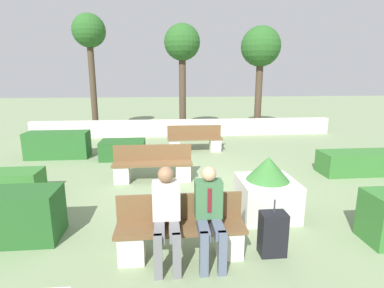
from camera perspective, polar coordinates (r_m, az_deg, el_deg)
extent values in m
plane|color=gray|center=(7.24, 1.98, -7.81)|extent=(60.00, 60.00, 0.00)
cube|color=beige|center=(12.95, -1.39, 3.11)|extent=(12.80, 0.30, 0.71)
cube|color=brown|center=(4.41, -2.13, -15.77)|extent=(1.85, 0.44, 0.05)
cube|color=brown|center=(4.53, -2.33, -11.79)|extent=(1.85, 0.04, 0.40)
cube|color=beige|center=(4.55, -11.35, -18.49)|extent=(0.36, 0.40, 0.42)
cube|color=beige|center=(4.61, 6.98, -17.85)|extent=(0.36, 0.40, 0.42)
cube|color=brown|center=(7.42, -7.52, -3.75)|extent=(1.95, 0.44, 0.05)
cube|color=brown|center=(7.59, -7.51, -1.60)|extent=(1.95, 0.04, 0.40)
cube|color=beige|center=(7.56, -13.14, -5.55)|extent=(0.36, 0.40, 0.42)
cube|color=beige|center=(7.50, -1.75, -5.36)|extent=(0.36, 0.40, 0.42)
cube|color=brown|center=(10.24, 0.56, 1.01)|extent=(1.87, 0.44, 0.05)
cube|color=brown|center=(10.43, 0.43, 2.49)|extent=(1.87, 0.04, 0.40)
cube|color=beige|center=(10.25, -3.37, -0.36)|extent=(0.36, 0.40, 0.42)
cube|color=beige|center=(10.39, 4.43, -0.19)|extent=(0.36, 0.40, 0.42)
cube|color=#515B70|center=(4.21, 2.17, -15.88)|extent=(0.14, 0.46, 0.13)
cube|color=#515B70|center=(4.24, 4.96, -15.71)|extent=(0.14, 0.46, 0.13)
cube|color=#515B70|center=(4.13, 2.29, -20.30)|extent=(0.11, 0.11, 0.60)
cube|color=#515B70|center=(4.17, 5.78, -20.05)|extent=(0.11, 0.11, 0.60)
cube|color=#3D6B42|center=(4.29, 3.14, -10.34)|extent=(0.38, 0.22, 0.54)
sphere|color=tan|center=(4.13, 3.24, -5.69)|extent=(0.21, 0.21, 0.21)
cube|color=maroon|center=(4.17, 3.38, -10.71)|extent=(0.06, 0.01, 0.35)
cube|color=slate|center=(4.18, -6.22, -16.17)|extent=(0.14, 0.46, 0.13)
cube|color=slate|center=(4.18, -3.37, -16.11)|extent=(0.14, 0.46, 0.13)
cube|color=slate|center=(4.11, -6.48, -20.62)|extent=(0.11, 0.11, 0.60)
cube|color=slate|center=(4.11, -2.90, -20.54)|extent=(0.11, 0.11, 0.60)
cube|color=beige|center=(4.24, -4.92, -10.61)|extent=(0.38, 0.22, 0.54)
sphere|color=#936B4C|center=(4.09, -5.02, -5.82)|extent=(0.22, 0.22, 0.22)
cube|color=#33702D|center=(7.67, -32.69, -6.46)|extent=(1.69, 0.67, 0.57)
cube|color=#235623|center=(5.56, -29.74, -11.70)|extent=(1.17, 0.70, 0.82)
cube|color=#33702D|center=(9.14, 29.13, -3.11)|extent=(2.04, 0.78, 0.59)
cube|color=#235623|center=(9.65, -13.02, -1.03)|extent=(1.36, 0.88, 0.58)
cube|color=#286028|center=(10.40, -24.17, -0.13)|extent=(1.90, 0.71, 0.83)
cube|color=beige|center=(5.82, 13.99, -9.86)|extent=(1.01, 1.01, 0.70)
cone|color=#387533|center=(5.63, 14.31, -4.52)|extent=(0.78, 0.78, 0.44)
cube|color=black|center=(4.67, 15.12, -16.17)|extent=(0.37, 0.26, 0.65)
cylinder|color=#333338|center=(4.48, 15.44, -11.39)|extent=(0.02, 0.02, 0.20)
cylinder|color=#473828|center=(14.38, -18.32, 10.18)|extent=(0.27, 0.27, 4.06)
sphere|color=#285B23|center=(14.50, -19.04, 19.77)|extent=(1.43, 1.43, 1.43)
cylinder|color=#473828|center=(13.88, -1.82, 9.69)|extent=(0.31, 0.31, 3.56)
sphere|color=#285B23|center=(13.93, -1.89, 18.83)|extent=(1.59, 1.59, 1.59)
cylinder|color=#473828|center=(14.44, 12.53, 9.10)|extent=(0.31, 0.31, 3.35)
sphere|color=#285B23|center=(14.47, 12.97, 17.67)|extent=(1.78, 1.78, 1.78)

